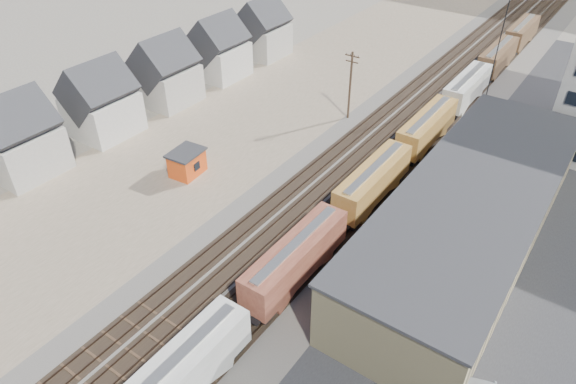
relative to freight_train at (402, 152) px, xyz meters
The scene contains 11 objects.
ground 33.66m from the freight_train, 96.51° to the right, with size 300.00×300.00×0.00m, color #6B6356.
ballast_bed 17.32m from the freight_train, 102.84° to the left, with size 18.00×200.00×0.06m, color #4C4742.
dirt_yard 24.87m from the freight_train, 164.33° to the left, with size 24.00×180.00×0.03m, color #6E624C.
asphalt_lot 18.49m from the freight_train, ahead, with size 26.00×120.00×0.04m, color #232326.
rail_tracks 17.44m from the freight_train, 104.62° to the left, with size 11.40×200.00×0.24m.
freight_train is the anchor object (origin of this frame).
warehouse 13.97m from the freight_train, 36.67° to the right, with size 12.40×40.40×7.25m.
utility_pole_north 15.26m from the freight_train, 144.80° to the left, with size 2.20×0.32×10.00m.
radio_mast 27.50m from the freight_train, 85.29° to the left, with size 1.20×0.16×18.00m.
townhouse_row 38.74m from the freight_train, 167.58° to the right, with size 8.15×68.16×10.47m.
maintenance_shed 26.15m from the freight_train, 143.73° to the right, with size 3.74×4.63×3.18m.
Camera 1 is at (23.03, -18.11, 35.14)m, focal length 32.00 mm.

